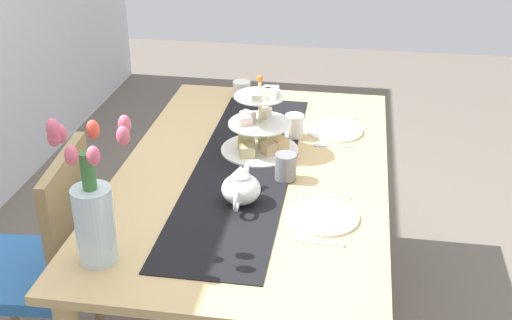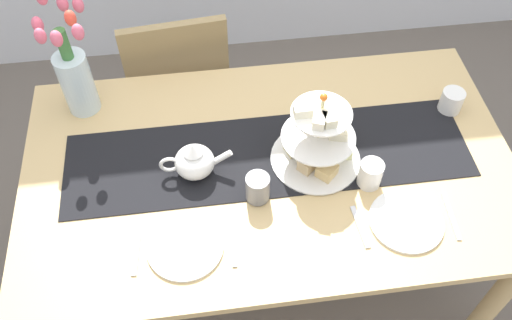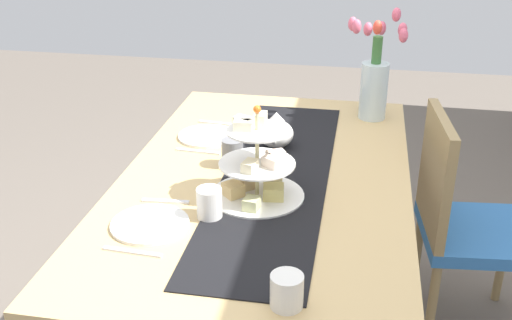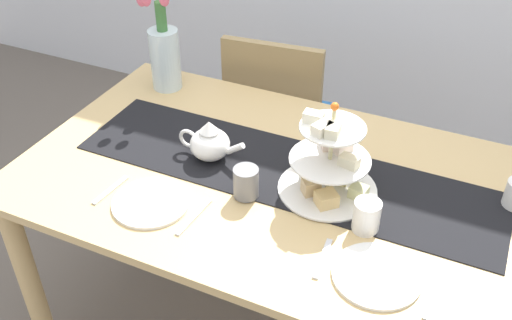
{
  "view_description": "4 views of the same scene",
  "coord_description": "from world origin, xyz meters",
  "px_view_note": "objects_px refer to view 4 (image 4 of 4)",
  "views": [
    {
      "loc": [
        -2.11,
        -0.35,
        1.89
      ],
      "look_at": [
        -0.08,
        -0.02,
        0.84
      ],
      "focal_mm": 46.46,
      "sensor_mm": 36.0,
      "label": 1
    },
    {
      "loc": [
        -0.19,
        -1.09,
        2.2
      ],
      "look_at": [
        -0.05,
        0.01,
        0.79
      ],
      "focal_mm": 38.19,
      "sensor_mm": 36.0,
      "label": 2
    },
    {
      "loc": [
        1.86,
        0.31,
        1.7
      ],
      "look_at": [
        -0.05,
        -0.04,
        0.8
      ],
      "focal_mm": 43.41,
      "sensor_mm": 36.0,
      "label": 3
    },
    {
      "loc": [
        0.54,
        -1.34,
        1.89
      ],
      "look_at": [
        -0.06,
        -0.06,
        0.86
      ],
      "focal_mm": 41.21,
      "sensor_mm": 36.0,
      "label": 4
    }
  ],
  "objects_px": {
    "tulip_vase": "(164,47)",
    "chair_left": "(279,118)",
    "dinner_plate_right": "(377,275)",
    "fork_right": "(323,258)",
    "dining_table": "(280,203)",
    "teapot": "(210,143)",
    "tiered_cake_stand": "(329,166)",
    "mug_white_text": "(366,216)",
    "dinner_plate_left": "(151,203)",
    "fork_left": "(111,190)",
    "knife_left": "(194,217)",
    "knife_right": "(434,294)",
    "mug_grey": "(246,182)"
  },
  "relations": [
    {
      "from": "tiered_cake_stand",
      "to": "mug_white_text",
      "type": "relative_size",
      "value": 3.2
    },
    {
      "from": "chair_left",
      "to": "knife_right",
      "type": "xyz_separation_m",
      "value": [
        0.83,
        -0.99,
        0.27
      ]
    },
    {
      "from": "dining_table",
      "to": "chair_left",
      "type": "bearing_deg",
      "value": 112.97
    },
    {
      "from": "knife_left",
      "to": "dinner_plate_right",
      "type": "relative_size",
      "value": 0.74
    },
    {
      "from": "chair_left",
      "to": "dinner_plate_right",
      "type": "xyz_separation_m",
      "value": [
        0.68,
        -0.99,
        0.27
      ]
    },
    {
      "from": "dinner_plate_right",
      "to": "mug_grey",
      "type": "bearing_deg",
      "value": 161.11
    },
    {
      "from": "dinner_plate_right",
      "to": "dining_table",
      "type": "bearing_deg",
      "value": 144.16
    },
    {
      "from": "chair_left",
      "to": "mug_white_text",
      "type": "distance_m",
      "value": 1.07
    },
    {
      "from": "fork_left",
      "to": "dinner_plate_right",
      "type": "relative_size",
      "value": 0.65
    },
    {
      "from": "tulip_vase",
      "to": "chair_left",
      "type": "bearing_deg",
      "value": 48.35
    },
    {
      "from": "dining_table",
      "to": "fork_left",
      "type": "height_order",
      "value": "fork_left"
    },
    {
      "from": "knife_right",
      "to": "tulip_vase",
      "type": "bearing_deg",
      "value": 151.46
    },
    {
      "from": "teapot",
      "to": "dinner_plate_right",
      "type": "relative_size",
      "value": 1.04
    },
    {
      "from": "tulip_vase",
      "to": "mug_white_text",
      "type": "height_order",
      "value": "tulip_vase"
    },
    {
      "from": "dining_table",
      "to": "tiered_cake_stand",
      "type": "relative_size",
      "value": 5.4
    },
    {
      "from": "fork_left",
      "to": "mug_white_text",
      "type": "distance_m",
      "value": 0.76
    },
    {
      "from": "knife_left",
      "to": "mug_white_text",
      "type": "bearing_deg",
      "value": 19.33
    },
    {
      "from": "tulip_vase",
      "to": "mug_white_text",
      "type": "xyz_separation_m",
      "value": [
        0.93,
        -0.47,
        -0.12
      ]
    },
    {
      "from": "chair_left",
      "to": "knife_right",
      "type": "height_order",
      "value": "chair_left"
    },
    {
      "from": "tiered_cake_stand",
      "to": "dinner_plate_left",
      "type": "relative_size",
      "value": 1.32
    },
    {
      "from": "mug_grey",
      "to": "knife_right",
      "type": "bearing_deg",
      "value": -14.44
    },
    {
      "from": "tulip_vase",
      "to": "knife_right",
      "type": "bearing_deg",
      "value": -28.54
    },
    {
      "from": "teapot",
      "to": "knife_right",
      "type": "xyz_separation_m",
      "value": [
        0.78,
        -0.28,
        -0.06
      ]
    },
    {
      "from": "teapot",
      "to": "fork_left",
      "type": "distance_m",
      "value": 0.34
    },
    {
      "from": "knife_right",
      "to": "mug_grey",
      "type": "height_order",
      "value": "mug_grey"
    },
    {
      "from": "tiered_cake_stand",
      "to": "mug_white_text",
      "type": "xyz_separation_m",
      "value": [
        0.15,
        -0.12,
        -0.04
      ]
    },
    {
      "from": "teapot",
      "to": "dinner_plate_left",
      "type": "height_order",
      "value": "teapot"
    },
    {
      "from": "fork_right",
      "to": "knife_right",
      "type": "distance_m",
      "value": 0.29
    },
    {
      "from": "tulip_vase",
      "to": "fork_right",
      "type": "bearing_deg",
      "value": -36.01
    },
    {
      "from": "teapot",
      "to": "tiered_cake_stand",
      "type": "bearing_deg",
      "value": -0.03
    },
    {
      "from": "chair_left",
      "to": "mug_white_text",
      "type": "xyz_separation_m",
      "value": [
        0.61,
        -0.83,
        0.31
      ]
    },
    {
      "from": "tulip_vase",
      "to": "mug_white_text",
      "type": "distance_m",
      "value": 1.05
    },
    {
      "from": "chair_left",
      "to": "mug_grey",
      "type": "height_order",
      "value": "chair_left"
    },
    {
      "from": "teapot",
      "to": "tulip_vase",
      "type": "relative_size",
      "value": 0.52
    },
    {
      "from": "chair_left",
      "to": "mug_white_text",
      "type": "bearing_deg",
      "value": -53.79
    },
    {
      "from": "mug_grey",
      "to": "tulip_vase",
      "type": "bearing_deg",
      "value": 139.96
    },
    {
      "from": "knife_right",
      "to": "dining_table",
      "type": "bearing_deg",
      "value": 152.35
    },
    {
      "from": "dining_table",
      "to": "tulip_vase",
      "type": "distance_m",
      "value": 0.77
    },
    {
      "from": "knife_left",
      "to": "dinner_plate_right",
      "type": "distance_m",
      "value": 0.53
    },
    {
      "from": "tulip_vase",
      "to": "mug_white_text",
      "type": "bearing_deg",
      "value": -26.66
    },
    {
      "from": "dining_table",
      "to": "dinner_plate_right",
      "type": "distance_m",
      "value": 0.48
    },
    {
      "from": "tiered_cake_stand",
      "to": "dinner_plate_left",
      "type": "xyz_separation_m",
      "value": [
        -0.45,
        -0.28,
        -0.09
      ]
    },
    {
      "from": "tiered_cake_stand",
      "to": "dinner_plate_right",
      "type": "relative_size",
      "value": 1.32
    },
    {
      "from": "dining_table",
      "to": "dinner_plate_right",
      "type": "xyz_separation_m",
      "value": [
        0.38,
        -0.28,
        0.11
      ]
    },
    {
      "from": "fork_right",
      "to": "knife_right",
      "type": "xyz_separation_m",
      "value": [
        0.29,
        0.0,
        0.0
      ]
    },
    {
      "from": "dinner_plate_right",
      "to": "fork_right",
      "type": "relative_size",
      "value": 1.53
    },
    {
      "from": "chair_left",
      "to": "dinner_plate_left",
      "type": "bearing_deg",
      "value": -89.66
    },
    {
      "from": "knife_right",
      "to": "mug_grey",
      "type": "relative_size",
      "value": 1.79
    },
    {
      "from": "dining_table",
      "to": "chair_left",
      "type": "relative_size",
      "value": 1.8
    },
    {
      "from": "fork_left",
      "to": "tiered_cake_stand",
      "type": "bearing_deg",
      "value": 24.91
    }
  ]
}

